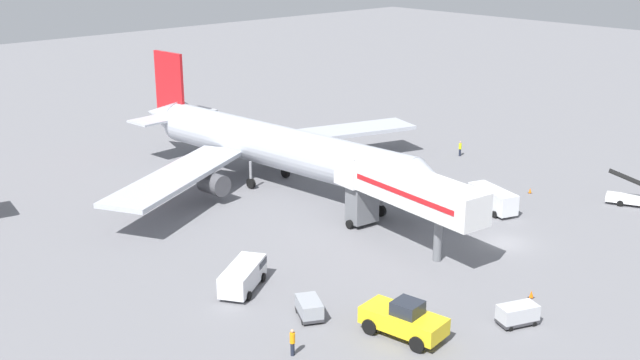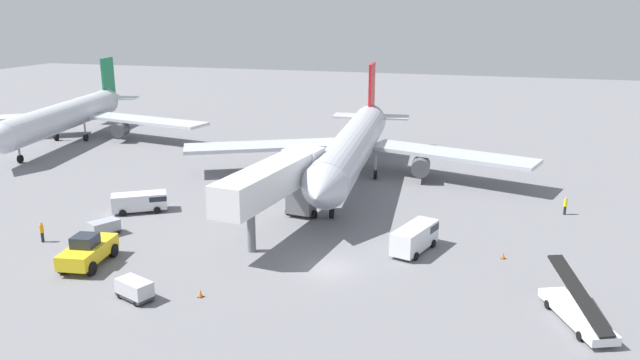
{
  "view_description": "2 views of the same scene",
  "coord_description": "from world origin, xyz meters",
  "px_view_note": "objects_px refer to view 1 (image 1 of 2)",
  "views": [
    {
      "loc": [
        -54.05,
        -35.22,
        25.94
      ],
      "look_at": [
        -4.46,
        18.8,
        2.22
      ],
      "focal_mm": 43.89,
      "sensor_mm": 36.0,
      "label": 1
    },
    {
      "loc": [
        12.28,
        -43.36,
        19.85
      ],
      "look_at": [
        -4.91,
        13.83,
        3.17
      ],
      "focal_mm": 34.74,
      "sensor_mm": 36.0,
      "label": 2
    }
  ],
  "objects_px": {
    "jet_bridge": "(399,188)",
    "ground_crew_worker_midground": "(460,148)",
    "baggage_cart_far_center": "(518,314)",
    "service_van_near_left": "(243,275)",
    "ground_crew_worker_foreground": "(292,342)",
    "baggage_cart_mid_center": "(309,308)",
    "pushback_tug": "(404,320)",
    "safety_cone_bravo": "(530,191)",
    "service_van_outer_right": "(492,198)",
    "safety_cone_alpha": "(531,294)",
    "airplane_at_gate": "(272,146)"
  },
  "relations": [
    {
      "from": "jet_bridge",
      "to": "safety_cone_bravo",
      "type": "xyz_separation_m",
      "value": [
        19.8,
        -0.36,
        -4.68
      ]
    },
    {
      "from": "service_van_outer_right",
      "to": "ground_crew_worker_midground",
      "type": "height_order",
      "value": "service_van_outer_right"
    },
    {
      "from": "safety_cone_alpha",
      "to": "baggage_cart_mid_center",
      "type": "bearing_deg",
      "value": 148.19
    },
    {
      "from": "baggage_cart_far_center",
      "to": "safety_cone_alpha",
      "type": "relative_size",
      "value": 5.21
    },
    {
      "from": "baggage_cart_far_center",
      "to": "ground_crew_worker_midground",
      "type": "xyz_separation_m",
      "value": [
        30.45,
        28.51,
        0.15
      ]
    },
    {
      "from": "jet_bridge",
      "to": "service_van_near_left",
      "type": "bearing_deg",
      "value": 173.37
    },
    {
      "from": "baggage_cart_far_center",
      "to": "ground_crew_worker_foreground",
      "type": "relative_size",
      "value": 1.64
    },
    {
      "from": "jet_bridge",
      "to": "service_van_outer_right",
      "type": "distance_m",
      "value": 13.16
    },
    {
      "from": "pushback_tug",
      "to": "service_van_near_left",
      "type": "relative_size",
      "value": 1.08
    },
    {
      "from": "baggage_cart_mid_center",
      "to": "ground_crew_worker_midground",
      "type": "relative_size",
      "value": 1.63
    },
    {
      "from": "ground_crew_worker_foreground",
      "to": "safety_cone_bravo",
      "type": "bearing_deg",
      "value": 11.33
    },
    {
      "from": "jet_bridge",
      "to": "ground_crew_worker_midground",
      "type": "height_order",
      "value": "jet_bridge"
    },
    {
      "from": "jet_bridge",
      "to": "safety_cone_bravo",
      "type": "relative_size",
      "value": 29.78
    },
    {
      "from": "baggage_cart_far_center",
      "to": "ground_crew_worker_foreground",
      "type": "height_order",
      "value": "ground_crew_worker_foreground"
    },
    {
      "from": "service_van_outer_right",
      "to": "baggage_cart_far_center",
      "type": "xyz_separation_m",
      "value": [
        -17.59,
        -14.79,
        -0.46
      ]
    },
    {
      "from": "service_van_near_left",
      "to": "service_van_outer_right",
      "type": "distance_m",
      "value": 28.05
    },
    {
      "from": "pushback_tug",
      "to": "airplane_at_gate",
      "type": "bearing_deg",
      "value": 65.58
    },
    {
      "from": "pushback_tug",
      "to": "safety_cone_bravo",
      "type": "distance_m",
      "value": 33.53
    },
    {
      "from": "jet_bridge",
      "to": "baggage_cart_far_center",
      "type": "height_order",
      "value": "jet_bridge"
    },
    {
      "from": "service_van_near_left",
      "to": "pushback_tug",
      "type": "bearing_deg",
      "value": -75.28
    },
    {
      "from": "jet_bridge",
      "to": "service_van_near_left",
      "type": "relative_size",
      "value": 2.92
    },
    {
      "from": "service_van_near_left",
      "to": "ground_crew_worker_midground",
      "type": "relative_size",
      "value": 3.09
    },
    {
      "from": "baggage_cart_mid_center",
      "to": "ground_crew_worker_midground",
      "type": "xyz_separation_m",
      "value": [
        40.29,
        18.12,
        0.19
      ]
    },
    {
      "from": "pushback_tug",
      "to": "baggage_cart_mid_center",
      "type": "height_order",
      "value": "pushback_tug"
    },
    {
      "from": "ground_crew_worker_midground",
      "to": "service_van_near_left",
      "type": "bearing_deg",
      "value": -164.56
    },
    {
      "from": "baggage_cart_mid_center",
      "to": "safety_cone_bravo",
      "type": "bearing_deg",
      "value": 7.76
    },
    {
      "from": "safety_cone_bravo",
      "to": "ground_crew_worker_midground",
      "type": "bearing_deg",
      "value": 67.02
    },
    {
      "from": "baggage_cart_mid_center",
      "to": "pushback_tug",
      "type": "bearing_deg",
      "value": -64.74
    },
    {
      "from": "jet_bridge",
      "to": "pushback_tug",
      "type": "bearing_deg",
      "value": -136.65
    },
    {
      "from": "baggage_cart_far_center",
      "to": "ground_crew_worker_foreground",
      "type": "distance_m",
      "value": 15.8
    },
    {
      "from": "ground_crew_worker_foreground",
      "to": "ground_crew_worker_midground",
      "type": "xyz_separation_m",
      "value": [
        44.44,
        21.17,
        -0.03
      ]
    },
    {
      "from": "service_van_near_left",
      "to": "safety_cone_alpha",
      "type": "bearing_deg",
      "value": -46.88
    },
    {
      "from": "safety_cone_alpha",
      "to": "safety_cone_bravo",
      "type": "xyz_separation_m",
      "value": [
        20.51,
        13.46,
        -0.02
      ]
    },
    {
      "from": "jet_bridge",
      "to": "safety_cone_alpha",
      "type": "bearing_deg",
      "value": -92.96
    },
    {
      "from": "service_van_outer_right",
      "to": "safety_cone_bravo",
      "type": "relative_size",
      "value": 10.64
    },
    {
      "from": "service_van_near_left",
      "to": "baggage_cart_mid_center",
      "type": "bearing_deg",
      "value": -85.72
    },
    {
      "from": "ground_crew_worker_foreground",
      "to": "baggage_cart_mid_center",
      "type": "bearing_deg",
      "value": 36.26
    },
    {
      "from": "service_van_near_left",
      "to": "baggage_cart_mid_center",
      "type": "distance_m",
      "value": 6.88
    },
    {
      "from": "airplane_at_gate",
      "to": "service_van_near_left",
      "type": "bearing_deg",
      "value": -134.11
    },
    {
      "from": "service_van_near_left",
      "to": "safety_cone_alpha",
      "type": "relative_size",
      "value": 9.54
    },
    {
      "from": "airplane_at_gate",
      "to": "service_van_outer_right",
      "type": "xyz_separation_m",
      "value": [
        10.38,
        -20.55,
        -2.95
      ]
    },
    {
      "from": "ground_crew_worker_foreground",
      "to": "safety_cone_bravo",
      "type": "distance_m",
      "value": 39.54
    },
    {
      "from": "service_van_near_left",
      "to": "safety_cone_bravo",
      "type": "height_order",
      "value": "service_van_near_left"
    },
    {
      "from": "safety_cone_bravo",
      "to": "service_van_outer_right",
      "type": "bearing_deg",
      "value": -177.54
    },
    {
      "from": "ground_crew_worker_foreground",
      "to": "service_van_outer_right",
      "type": "bearing_deg",
      "value": 13.28
    },
    {
      "from": "pushback_tug",
      "to": "baggage_cart_far_center",
      "type": "bearing_deg",
      "value": -31.33
    },
    {
      "from": "airplane_at_gate",
      "to": "pushback_tug",
      "type": "distance_m",
      "value": 34.32
    },
    {
      "from": "pushback_tug",
      "to": "ground_crew_worker_midground",
      "type": "height_order",
      "value": "pushback_tug"
    },
    {
      "from": "pushback_tug",
      "to": "ground_crew_worker_midground",
      "type": "distance_m",
      "value": 44.58
    },
    {
      "from": "airplane_at_gate",
      "to": "service_van_near_left",
      "type": "distance_m",
      "value": 25.41
    }
  ]
}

